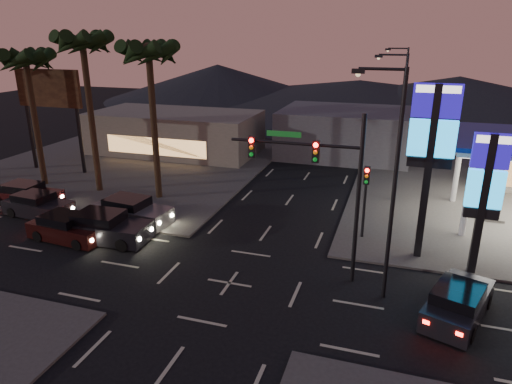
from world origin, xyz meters
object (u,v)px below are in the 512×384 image
(traffic_signal_mast, at_px, (321,173))
(car_lane_b_rear, at_px, (27,195))
(car_lane_b_mid, at_px, (38,205))
(pylon_sign_tall, at_px, (432,138))
(car_lane_a_front, at_px, (104,228))
(suv_station, at_px, (458,303))
(car_lane_a_mid, at_px, (67,228))
(car_lane_b_front, at_px, (131,212))
(pylon_sign_short, at_px, (486,184))

(traffic_signal_mast, relative_size, car_lane_b_rear, 1.67)
(traffic_signal_mast, bearing_deg, car_lane_b_mid, 173.20)
(pylon_sign_tall, relative_size, traffic_signal_mast, 1.12)
(car_lane_a_front, bearing_deg, pylon_sign_tall, 10.72)
(suv_station, bearing_deg, car_lane_a_mid, 175.96)
(car_lane_b_front, xyz_separation_m, suv_station, (18.34, -4.66, -0.07))
(car_lane_a_front, bearing_deg, suv_station, -6.21)
(pylon_sign_short, height_order, traffic_signal_mast, traffic_signal_mast)
(car_lane_a_mid, xyz_separation_m, car_lane_b_mid, (-4.29, 2.47, -0.00))
(pylon_sign_short, bearing_deg, car_lane_b_front, 178.67)
(suv_station, bearing_deg, pylon_sign_tall, 105.81)
(traffic_signal_mast, height_order, car_lane_b_rear, traffic_signal_mast)
(car_lane_a_front, relative_size, car_lane_b_mid, 1.11)
(car_lane_a_mid, relative_size, suv_station, 0.98)
(car_lane_b_mid, bearing_deg, car_lane_b_rear, 147.69)
(traffic_signal_mast, height_order, car_lane_b_front, traffic_signal_mast)
(car_lane_b_front, bearing_deg, pylon_sign_short, -1.33)
(car_lane_b_rear, bearing_deg, car_lane_b_mid, -32.31)
(car_lane_b_rear, bearing_deg, traffic_signal_mast, -9.77)
(pylon_sign_tall, relative_size, suv_station, 1.87)
(traffic_signal_mast, relative_size, car_lane_b_mid, 1.70)
(car_lane_a_mid, height_order, car_lane_b_front, car_lane_b_front)
(pylon_sign_tall, bearing_deg, car_lane_a_front, -169.28)
(pylon_sign_tall, height_order, car_lane_a_front, pylon_sign_tall)
(car_lane_b_front, relative_size, suv_station, 1.07)
(car_lane_a_front, bearing_deg, car_lane_b_mid, 163.36)
(car_lane_a_mid, bearing_deg, traffic_signal_mast, 1.00)
(car_lane_b_front, distance_m, car_lane_b_mid, 6.51)
(car_lane_a_mid, distance_m, car_lane_b_front, 3.88)
(car_lane_b_rear, height_order, suv_station, car_lane_b_rear)
(pylon_sign_tall, relative_size, car_lane_b_front, 1.74)
(pylon_sign_tall, xyz_separation_m, car_lane_a_front, (-16.94, -3.21, -5.62))
(pylon_sign_short, relative_size, traffic_signal_mast, 0.88)
(traffic_signal_mast, height_order, car_lane_a_mid, traffic_signal_mast)
(car_lane_b_rear, distance_m, suv_station, 27.46)
(pylon_sign_short, height_order, car_lane_b_front, pylon_sign_short)
(pylon_sign_tall, xyz_separation_m, car_lane_b_front, (-16.87, -0.55, -5.64))
(pylon_sign_short, height_order, car_lane_b_mid, pylon_sign_short)
(car_lane_a_front, relative_size, car_lane_a_mid, 1.10)
(traffic_signal_mast, relative_size, car_lane_a_mid, 1.69)
(car_lane_b_front, bearing_deg, suv_station, -14.25)
(pylon_sign_tall, relative_size, car_lane_b_rear, 1.88)
(car_lane_a_mid, xyz_separation_m, car_lane_b_rear, (-6.43, 3.82, 0.02))
(car_lane_b_mid, bearing_deg, suv_station, -8.97)
(pylon_sign_tall, relative_size, car_lane_a_front, 1.72)
(car_lane_a_front, bearing_deg, traffic_signal_mast, -1.44)
(car_lane_b_mid, distance_m, car_lane_b_rear, 2.53)
(pylon_sign_tall, height_order, car_lane_b_front, pylon_sign_tall)
(pylon_sign_short, xyz_separation_m, suv_station, (-1.02, -4.21, -3.96))
(car_lane_b_rear, bearing_deg, car_lane_a_front, -20.93)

